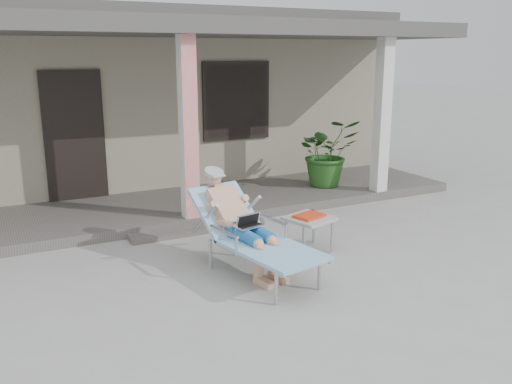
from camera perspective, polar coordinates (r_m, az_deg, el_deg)
ground at (r=6.29m, az=0.06°, el=-9.05°), size 60.00×60.00×0.00m
house at (r=11.96m, az=-14.39°, el=9.97°), size 10.40×5.40×3.30m
porch_deck at (r=8.90m, az=-8.73°, el=-1.60°), size 10.00×2.00×0.15m
porch_overhang at (r=8.51m, az=-9.33°, el=16.15°), size 10.00×2.30×2.85m
porch_step at (r=7.87m, az=-6.07°, el=-3.95°), size 2.00×0.30×0.07m
lounger at (r=6.25m, az=-1.05°, el=-1.84°), size 1.04×1.95×1.23m
side_table at (r=7.05m, az=5.63°, el=-2.98°), size 0.67×0.67×0.48m
potted_palm at (r=9.90m, az=7.51°, el=4.17°), size 1.27×1.16×1.23m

